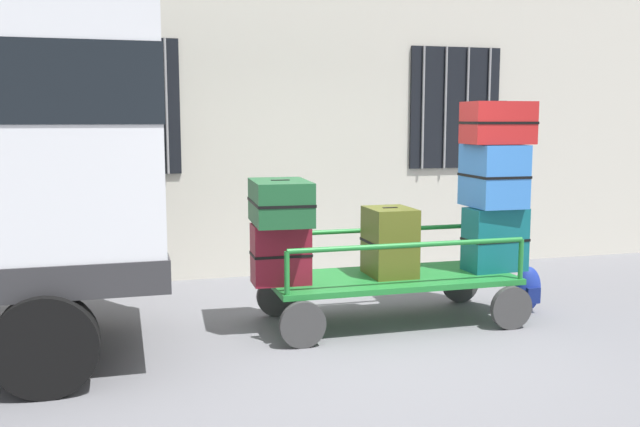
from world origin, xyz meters
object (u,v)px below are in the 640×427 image
Objects in this scene: luggage_cart at (391,284)px; suitcase_left_bottom at (281,254)px; suitcase_center_bottom at (495,239)px; suitcase_center_middle at (494,176)px; backpack at (528,289)px; suitcase_center_top at (498,123)px; suitcase_midleft_bottom at (390,242)px; suitcase_left_middle at (280,202)px.

suitcase_left_bottom is at bearing -178.68° from luggage_cart.
luggage_cart is 3.83× the size of suitcase_center_bottom.
suitcase_center_middle reaches higher than backpack.
backpack is (2.47, 0.03, -0.48)m from suitcase_left_bottom.
suitcase_center_top is at bearing 90.00° from suitcase_center_bottom.
backpack is (1.44, -0.03, -0.53)m from suitcase_midleft_bottom.
suitcase_center_middle reaches higher than suitcase_midleft_bottom.
suitcase_center_top is (1.03, -0.06, 1.08)m from suitcase_midleft_bottom.
suitcase_center_top is 1.43× the size of backpack.
suitcase_center_middle is 1.34× the size of backpack.
luggage_cart is 1.10m from suitcase_center_bottom.
suitcase_midleft_bottom reaches higher than backpack.
suitcase_center_middle reaches higher than suitcase_left_bottom.
suitcase_left_bottom reaches higher than backpack.
suitcase_center_top reaches higher than luggage_cart.
suitcase_center_bottom is at bearing -90.00° from suitcase_center_middle.
luggage_cart is 3.67× the size of suitcase_midleft_bottom.
suitcase_midleft_bottom reaches higher than suitcase_left_bottom.
suitcase_center_top reaches higher than suitcase_left_middle.
suitcase_left_middle is at bearing -178.67° from luggage_cart.
suitcase_left_middle is 1.22× the size of suitcase_center_top.
suitcase_center_top is (1.03, -0.02, 1.47)m from luggage_cart.
suitcase_midleft_bottom is (0.00, 0.04, 0.39)m from luggage_cart.
suitcase_midleft_bottom is at bearing 175.80° from suitcase_center_bottom.
suitcase_left_bottom is 0.45m from suitcase_left_middle.
suitcase_center_bottom is 1.09m from suitcase_center_top.
backpack is (0.40, -0.02, -1.12)m from suitcase_center_middle.
suitcase_center_top is (2.07, 0.00, 0.67)m from suitcase_left_middle.
suitcase_midleft_bottom is 1.53m from backpack.
suitcase_left_bottom is (-1.03, -0.02, 0.34)m from luggage_cart.
suitcase_center_top reaches higher than suitcase_center_bottom.
suitcase_midleft_bottom reaches higher than luggage_cart.
backpack is at bearing 0.18° from luggage_cart.
suitcase_center_top is at bearing -3.15° from suitcase_midleft_bottom.
suitcase_left_middle reaches higher than suitcase_left_bottom.
suitcase_center_middle is at bearing 90.00° from suitcase_center_bottom.
suitcase_center_bottom is (1.03, -0.04, 0.38)m from luggage_cart.
suitcase_center_middle is (1.03, 0.03, 0.98)m from luggage_cart.
suitcase_center_bottom is 1.02× the size of suitcase_center_middle.
suitcase_left_middle reaches higher than luggage_cart.
suitcase_midleft_bottom is at bearing 176.85° from suitcase_center_top.
suitcase_left_bottom is at bearing -176.61° from suitcase_midleft_bottom.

